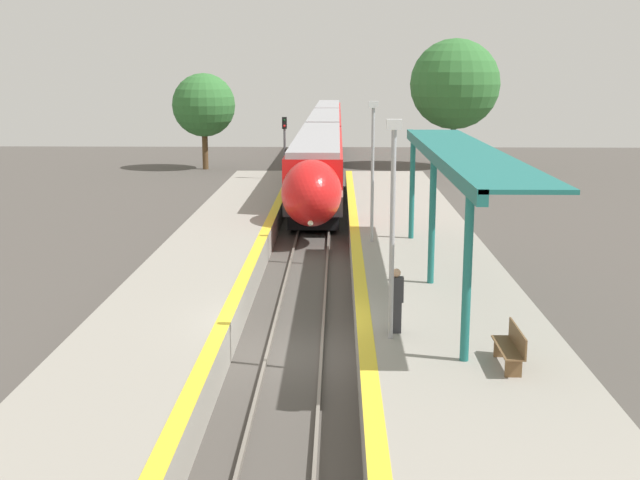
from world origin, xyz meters
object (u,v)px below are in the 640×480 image
person_waiting (396,300)px  lamppost_mid (373,162)px  train (325,135)px  railway_signal (285,148)px  platform_bench (512,346)px  lamppost_near (393,216)px

person_waiting → lamppost_mid: (-0.15, 10.88, 2.20)m
train → person_waiting: size_ratio=42.15×
railway_signal → lamppost_mid: (4.51, -18.06, 1.20)m
person_waiting → railway_signal: (-4.66, 28.94, 1.00)m
train → platform_bench: size_ratio=41.98×
platform_bench → lamppost_near: lamppost_near is taller
lamppost_mid → person_waiting: bearing=-89.2°
platform_bench → person_waiting: person_waiting is taller
train → platform_bench: (4.98, -50.01, -0.72)m
railway_signal → lamppost_near: bearing=-81.3°
train → lamppost_near: (2.43, -48.13, 1.85)m
train → railway_signal: 18.87m
platform_bench → train: bearing=95.7°
person_waiting → lamppost_mid: lamppost_mid is taller
platform_bench → lamppost_mid: (-2.55, 13.21, 2.57)m
railway_signal → lamppost_mid: size_ratio=0.90×
platform_bench → lamppost_near: size_ratio=0.31×
train → lamppost_mid: bearing=-86.2°
lamppost_near → train: bearing=92.9°
lamppost_near → person_waiting: bearing=70.9°
lamppost_mid → platform_bench: bearing=-79.1°
person_waiting → railway_signal: size_ratio=0.34×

